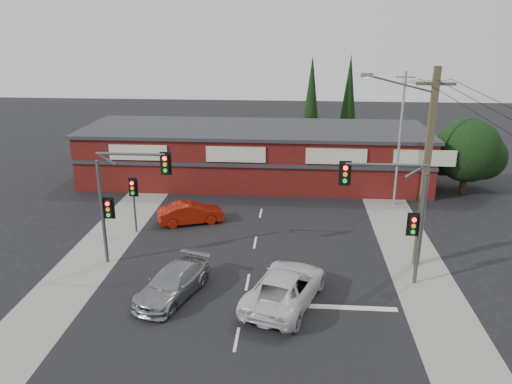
# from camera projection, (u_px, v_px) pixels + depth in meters

# --- Properties ---
(ground) EXTENTS (120.00, 120.00, 0.00)m
(ground) POSITION_uv_depth(u_px,v_px,m) (247.00, 287.00, 23.61)
(ground) COLOR black
(ground) RESTS_ON ground
(road_strip) EXTENTS (14.00, 70.00, 0.01)m
(road_strip) POSITION_uv_depth(u_px,v_px,m) (255.00, 243.00, 28.33)
(road_strip) COLOR black
(road_strip) RESTS_ON ground
(verge_left) EXTENTS (3.00, 70.00, 0.02)m
(verge_left) POSITION_uv_depth(u_px,v_px,m) (109.00, 238.00, 28.96)
(verge_left) COLOR gray
(verge_left) RESTS_ON ground
(verge_right) EXTENTS (3.00, 70.00, 0.02)m
(verge_right) POSITION_uv_depth(u_px,v_px,m) (407.00, 248.00, 27.70)
(verge_right) COLOR gray
(verge_right) RESTS_ON ground
(stop_line) EXTENTS (6.50, 0.35, 0.01)m
(stop_line) POSITION_uv_depth(u_px,v_px,m) (323.00, 307.00, 21.94)
(stop_line) COLOR silver
(stop_line) RESTS_ON ground
(white_suv) EXTENTS (4.17, 6.05, 1.54)m
(white_suv) POSITION_uv_depth(u_px,v_px,m) (285.00, 287.00, 22.07)
(white_suv) COLOR silver
(white_suv) RESTS_ON ground
(silver_suv) EXTENTS (3.25, 4.97, 1.34)m
(silver_suv) POSITION_uv_depth(u_px,v_px,m) (173.00, 283.00, 22.58)
(silver_suv) COLOR gray
(silver_suv) RESTS_ON ground
(red_sedan) EXTENTS (4.26, 2.72, 1.33)m
(red_sedan) POSITION_uv_depth(u_px,v_px,m) (191.00, 213.00, 30.93)
(red_sedan) COLOR #961809
(red_sedan) RESTS_ON ground
(lane_dashes) EXTENTS (0.12, 38.44, 0.01)m
(lane_dashes) POSITION_uv_depth(u_px,v_px,m) (248.00, 282.00, 24.01)
(lane_dashes) COLOR silver
(lane_dashes) RESTS_ON ground
(shop_building) EXTENTS (27.30, 8.40, 4.22)m
(shop_building) POSITION_uv_depth(u_px,v_px,m) (255.00, 154.00, 39.04)
(shop_building) COLOR #4D100F
(shop_building) RESTS_ON ground
(tree_cluster) EXTENTS (5.90, 5.10, 5.50)m
(tree_cluster) POSITION_uv_depth(u_px,v_px,m) (468.00, 153.00, 36.17)
(tree_cluster) COLOR #2D2116
(tree_cluster) RESTS_ON ground
(conifer_near) EXTENTS (1.80, 1.80, 9.25)m
(conifer_near) POSITION_uv_depth(u_px,v_px,m) (311.00, 99.00, 44.25)
(conifer_near) COLOR #2D2116
(conifer_near) RESTS_ON ground
(conifer_far) EXTENTS (1.80, 1.80, 9.25)m
(conifer_far) POSITION_uv_depth(u_px,v_px,m) (349.00, 96.00, 45.88)
(conifer_far) COLOR #2D2116
(conifer_far) RESTS_ON ground
(traffic_mast_left) EXTENTS (3.77, 0.27, 5.97)m
(traffic_mast_left) POSITION_uv_depth(u_px,v_px,m) (121.00, 191.00, 24.72)
(traffic_mast_left) COLOR #47494C
(traffic_mast_left) RESTS_ON ground
(traffic_mast_right) EXTENTS (3.96, 0.27, 5.97)m
(traffic_mast_right) POSITION_uv_depth(u_px,v_px,m) (398.00, 205.00, 22.79)
(traffic_mast_right) COLOR #47494C
(traffic_mast_right) RESTS_ON ground
(pedestal_signal) EXTENTS (0.55, 0.27, 3.38)m
(pedestal_signal) POSITION_uv_depth(u_px,v_px,m) (133.00, 194.00, 29.04)
(pedestal_signal) COLOR #47494C
(pedestal_signal) RESTS_ON ground
(utility_pole) EXTENTS (4.38, 0.59, 10.00)m
(utility_pole) POSITION_uv_depth(u_px,v_px,m) (424.00, 164.00, 24.08)
(utility_pole) COLOR brown
(utility_pole) RESTS_ON ground
(steel_pole) EXTENTS (1.20, 0.16, 9.00)m
(steel_pole) POSITION_uv_depth(u_px,v_px,m) (400.00, 138.00, 32.77)
(steel_pole) COLOR gray
(steel_pole) RESTS_ON ground
(power_lines) EXTENTS (2.01, 29.00, 1.22)m
(power_lines) POSITION_uv_depth(u_px,v_px,m) (475.00, 106.00, 17.75)
(power_lines) COLOR black
(power_lines) RESTS_ON ground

